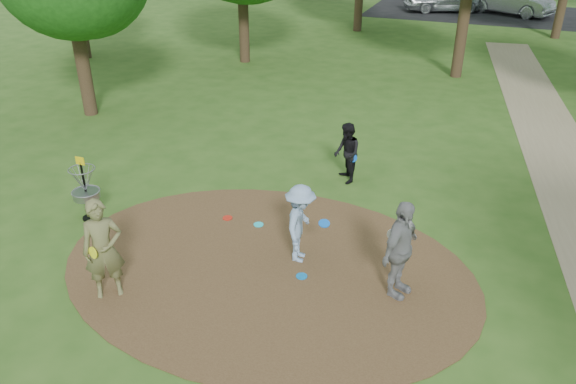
% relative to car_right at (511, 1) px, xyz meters
% --- Properties ---
extents(ground, '(100.00, 100.00, 0.00)m').
position_rel_car_right_xyz_m(ground, '(-3.56, -29.95, -0.83)').
color(ground, '#2D5119').
rests_on(ground, ground).
extents(dirt_clearing, '(8.40, 8.40, 0.02)m').
position_rel_car_right_xyz_m(dirt_clearing, '(-3.56, -29.95, -0.82)').
color(dirt_clearing, '#47301C').
rests_on(dirt_clearing, ground).
extents(parking_lot, '(14.00, 8.00, 0.01)m').
position_rel_car_right_xyz_m(parking_lot, '(-1.56, 0.05, -0.82)').
color(parking_lot, black).
rests_on(parking_lot, ground).
extents(player_observer_with_disc, '(0.85, 0.82, 1.96)m').
position_rel_car_right_xyz_m(player_observer_with_disc, '(-5.92, -31.77, 0.15)').
color(player_observer_with_disc, brown).
rests_on(player_observer_with_disc, ground).
extents(player_throwing_with_disc, '(1.02, 1.14, 1.66)m').
position_rel_car_right_xyz_m(player_throwing_with_disc, '(-3.03, -29.44, 0.00)').
color(player_throwing_with_disc, '#87A5CA').
rests_on(player_throwing_with_disc, ground).
extents(player_walking_with_disc, '(0.91, 0.96, 1.57)m').
position_rel_car_right_xyz_m(player_walking_with_disc, '(-3.14, -25.72, -0.04)').
color(player_walking_with_disc, black).
rests_on(player_walking_with_disc, ground).
extents(player_waiting_with_disc, '(0.78, 1.22, 1.93)m').
position_rel_car_right_xyz_m(player_waiting_with_disc, '(-0.99, -29.85, 0.14)').
color(player_waiting_with_disc, gray).
rests_on(player_waiting_with_disc, ground).
extents(disc_ground_cyan, '(0.22, 0.22, 0.02)m').
position_rel_car_right_xyz_m(disc_ground_cyan, '(-4.34, -28.56, -0.80)').
color(disc_ground_cyan, '#1CD2E3').
rests_on(disc_ground_cyan, dirt_clearing).
extents(disc_ground_blue, '(0.22, 0.22, 0.02)m').
position_rel_car_right_xyz_m(disc_ground_blue, '(-2.79, -30.02, -0.80)').
color(disc_ground_blue, '#0B73C5').
rests_on(disc_ground_blue, dirt_clearing).
extents(disc_ground_red, '(0.22, 0.22, 0.02)m').
position_rel_car_right_xyz_m(disc_ground_red, '(-5.12, -28.55, -0.80)').
color(disc_ground_red, red).
rests_on(disc_ground_red, dirt_clearing).
extents(car_right, '(5.30, 3.66, 1.65)m').
position_rel_car_right_xyz_m(car_right, '(0.00, 0.00, 0.00)').
color(car_right, '#A8AAAF').
rests_on(car_right, ground).
extents(disc_golf_basket, '(0.63, 0.63, 1.54)m').
position_rel_car_right_xyz_m(disc_golf_basket, '(-8.06, -29.65, 0.05)').
color(disc_golf_basket, black).
rests_on(disc_golf_basket, ground).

